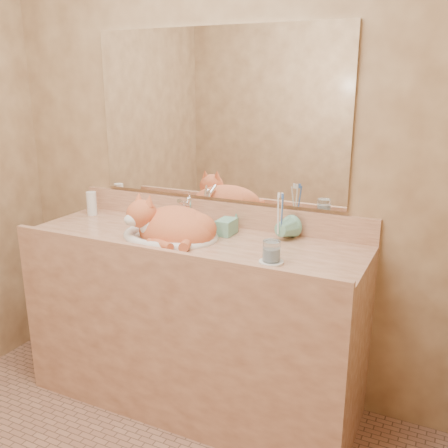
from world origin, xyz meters
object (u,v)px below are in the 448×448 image
at_px(cat, 171,225).
at_px(soap_dispenser, 221,220).
at_px(toothbrush_cup, 280,231).
at_px(vanity_counter, 193,322).
at_px(water_glass, 272,251).
at_px(sink_basin, 170,222).

bearing_deg(cat, soap_dispenser, 39.77).
relative_size(soap_dispenser, toothbrush_cup, 1.55).
height_order(soap_dispenser, toothbrush_cup, soap_dispenser).
height_order(vanity_counter, water_glass, water_glass).
bearing_deg(vanity_counter, soap_dispenser, 31.60).
distance_m(sink_basin, soap_dispenser, 0.24).
relative_size(toothbrush_cup, water_glass, 1.27).
relative_size(soap_dispenser, water_glass, 1.97).
xyz_separation_m(vanity_counter, sink_basin, (-0.10, -0.02, 0.50)).
relative_size(sink_basin, soap_dispenser, 2.74).
xyz_separation_m(vanity_counter, toothbrush_cup, (0.38, 0.14, 0.47)).
xyz_separation_m(soap_dispenser, water_glass, (0.33, -0.22, -0.03)).
height_order(vanity_counter, sink_basin, sink_basin).
bearing_deg(vanity_counter, cat, -159.15).
distance_m(cat, toothbrush_cup, 0.50).
distance_m(vanity_counter, cat, 0.50).
bearing_deg(water_glass, vanity_counter, 162.34).
xyz_separation_m(sink_basin, water_glass, (0.54, -0.12, -0.02)).
bearing_deg(toothbrush_cup, sink_basin, -161.94).
bearing_deg(vanity_counter, water_glass, -17.66).
height_order(cat, water_glass, cat).
distance_m(soap_dispenser, water_glass, 0.39).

